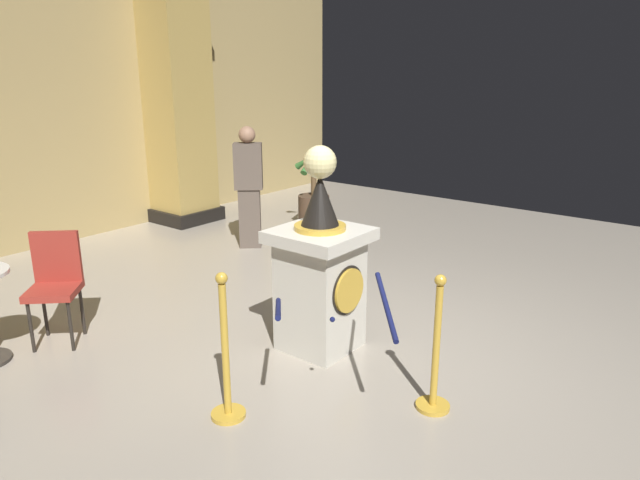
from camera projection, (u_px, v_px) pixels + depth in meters
ground_plane at (354, 351)px, 4.89m from camera, size 11.88×11.88×0.00m
back_wall at (29, 97)px, 7.32m from camera, size 11.88×0.16×3.90m
pedestal_clock at (320, 273)px, 4.78m from camera, size 0.70×0.70×1.72m
stanchion_near at (226, 368)px, 3.87m from camera, size 0.24×0.24×1.05m
stanchion_far at (435, 364)px, 3.97m from camera, size 0.24×0.24×1.00m
velvet_rope at (332, 307)px, 3.80m from camera, size 1.04×1.04×0.22m
column_right at (178, 99)px, 8.58m from camera, size 0.91×0.91×3.74m
potted_palm_right at (314, 205)px, 8.60m from camera, size 0.70×0.70×1.13m
bystander_guest at (249, 185)px, 7.51m from camera, size 0.40×0.42×1.59m
cafe_chair_red at (55, 278)px, 4.95m from camera, size 0.57×0.57×0.96m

